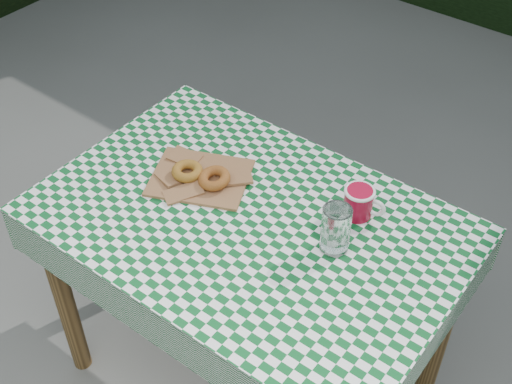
% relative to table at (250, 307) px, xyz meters
% --- Properties ---
extents(table, '(1.12, 0.75, 0.75)m').
position_rel_table_xyz_m(table, '(0.00, 0.00, 0.00)').
color(table, '#4E351B').
rests_on(table, ground).
extents(tablecloth, '(1.14, 0.77, 0.01)m').
position_rel_table_xyz_m(tablecloth, '(0.00, 0.00, 0.38)').
color(tablecloth, '#0C4E20').
rests_on(tablecloth, table).
extents(paper_bag, '(0.34, 0.31, 0.01)m').
position_rel_table_xyz_m(paper_bag, '(-0.21, 0.04, 0.39)').
color(paper_bag, '#985F42').
rests_on(paper_bag, tablecloth).
extents(bagel_front, '(0.11, 0.11, 0.03)m').
position_rel_table_xyz_m(bagel_front, '(-0.24, 0.02, 0.41)').
color(bagel_front, '#995F1F').
rests_on(bagel_front, paper_bag).
extents(bagel_back, '(0.12, 0.12, 0.03)m').
position_rel_table_xyz_m(bagel_back, '(-0.16, 0.04, 0.41)').
color(bagel_back, '#92561E').
rests_on(bagel_back, paper_bag).
extents(coffee_mug, '(0.18, 0.18, 0.09)m').
position_rel_table_xyz_m(coffee_mug, '(0.22, 0.19, 0.42)').
color(coffee_mug, maroon).
rests_on(coffee_mug, tablecloth).
extents(drinking_glass, '(0.08, 0.08, 0.14)m').
position_rel_table_xyz_m(drinking_glass, '(0.24, 0.05, 0.45)').
color(drinking_glass, white).
rests_on(drinking_glass, tablecloth).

